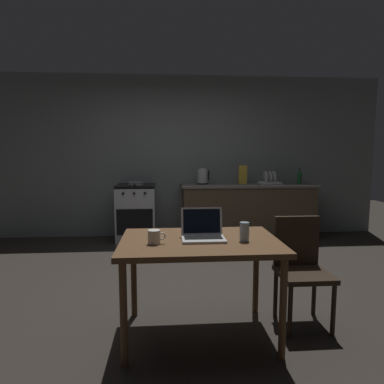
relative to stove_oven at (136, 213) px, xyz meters
name	(u,v)px	position (x,y,z in m)	size (l,w,h in m)	color
ground_plane	(177,288)	(0.58, -1.97, -0.45)	(12.00, 12.00, 0.00)	#2D2823
back_wall	(190,157)	(0.88, 0.35, 0.88)	(6.40, 0.10, 2.65)	slate
kitchen_counter	(247,211)	(1.79, 0.00, 0.00)	(2.16, 0.64, 0.90)	#4C3D2D
stove_oven	(136,213)	(0.00, 0.00, 0.00)	(0.60, 0.62, 0.90)	#B7BABF
dining_table	(200,250)	(0.73, -2.88, 0.23)	(1.18, 0.81, 0.75)	brown
chair	(300,263)	(1.58, -2.73, 0.05)	(0.40, 0.40, 0.87)	#2D2116
laptop	(203,233)	(0.75, -2.86, 0.35)	(0.32, 0.27, 0.22)	silver
electric_kettle	(203,176)	(1.06, 0.00, 0.57)	(0.20, 0.17, 0.26)	black
bottle	(299,177)	(2.63, -0.05, 0.56)	(0.07, 0.07, 0.25)	#19592D
frying_pan	(136,183)	(0.00, -0.03, 0.47)	(0.26, 0.43, 0.05)	gray
coffee_mug	(154,237)	(0.39, -2.97, 0.36)	(0.13, 0.09, 0.10)	silver
drinking_glass	(244,232)	(1.05, -2.96, 0.38)	(0.07, 0.07, 0.14)	#99B7C6
cereal_box	(243,175)	(1.72, 0.02, 0.60)	(0.13, 0.05, 0.30)	gold
dish_rack	(270,181)	(2.16, 0.00, 0.50)	(0.34, 0.26, 0.21)	silver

